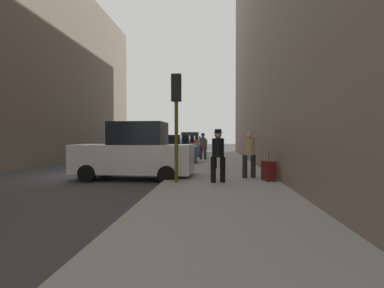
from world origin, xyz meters
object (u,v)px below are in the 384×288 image
object	(u,v)px
parked_red_hatchback	(184,145)
fire_hydrant	(189,159)
duffel_bag	(214,161)
traffic_light	(176,104)
pedestrian_in_red_jacket	(218,149)
pedestrian_with_beanie	(203,145)
pedestrian_with_fedora	(218,153)
rolling_suitcase	(269,171)
pedestrian_in_tan_coat	(249,152)
parked_blue_sedan	(163,151)
parked_gray_coupe	(176,147)
parked_white_van	(135,153)
parked_silver_sedan	(193,143)
parked_bronze_suv	(189,142)

from	to	relation	value
parked_red_hatchback	fire_hydrant	bearing A→B (deg)	-82.87
parked_red_hatchback	duffel_bag	bearing A→B (deg)	-76.23
traffic_light	pedestrian_in_red_jacket	xyz separation A→B (m)	(1.45, 4.70, -1.65)
traffic_light	pedestrian_in_red_jacket	size ratio (longest dim) A/B	2.11
pedestrian_with_beanie	duffel_bag	bearing A→B (deg)	-75.36
parked_red_hatchback	duffel_bag	distance (m)	12.96
pedestrian_with_fedora	rolling_suitcase	bearing A→B (deg)	16.79
pedestrian_in_tan_coat	pedestrian_in_red_jacket	xyz separation A→B (m)	(-1.10, 3.39, 0.00)
pedestrian_with_beanie	pedestrian_with_fedora	size ratio (longest dim) A/B	1.00
parked_blue_sedan	pedestrian_in_red_jacket	bearing A→B (deg)	-44.38
rolling_suitcase	duffel_bag	bearing A→B (deg)	105.75
pedestrian_in_tan_coat	parked_blue_sedan	bearing A→B (deg)	123.60
pedestrian_with_fedora	rolling_suitcase	world-z (taller)	pedestrian_with_fedora
parked_gray_coupe	rolling_suitcase	size ratio (longest dim) A/B	4.07
pedestrian_with_fedora	parked_gray_coupe	bearing A→B (deg)	102.97
pedestrian_with_fedora	parked_white_van	bearing A→B (deg)	155.07
traffic_light	pedestrian_in_tan_coat	size ratio (longest dim) A/B	2.11
traffic_light	duffel_bag	bearing A→B (deg)	80.65
parked_gray_coupe	pedestrian_in_tan_coat	xyz separation A→B (m)	(4.40, -12.86, 0.26)
parked_gray_coupe	rolling_suitcase	xyz separation A→B (m)	(5.00, -13.54, -0.36)
parked_red_hatchback	rolling_suitcase	size ratio (longest dim) A/B	4.06
pedestrian_with_fedora	parked_silver_sedan	bearing A→B (deg)	95.55
pedestrian_in_red_jacket	parked_gray_coupe	bearing A→B (deg)	109.25
parked_gray_coupe	parked_silver_sedan	xyz separation A→B (m)	(-0.00, 19.25, 0.00)
parked_red_hatchback	duffel_bag	xyz separation A→B (m)	(3.08, -12.57, -0.56)
parked_white_van	parked_blue_sedan	size ratio (longest dim) A/B	1.10
fire_hydrant	duffel_bag	bearing A→B (deg)	55.46
parked_blue_sedan	parked_red_hatchback	xyz separation A→B (m)	(0.00, 12.09, 0.00)
rolling_suitcase	parked_bronze_suv	bearing A→B (deg)	101.01
parked_bronze_suv	pedestrian_in_red_jacket	xyz separation A→B (m)	(3.31, -21.66, 0.07)
parked_bronze_suv	duffel_bag	distance (m)	19.17
parked_red_hatchback	pedestrian_with_beanie	size ratio (longest dim) A/B	2.38
parked_red_hatchback	pedestrian_in_tan_coat	distance (m)	19.23
parked_gray_coupe	fire_hydrant	xyz separation A→B (m)	(1.80, -8.57, -0.35)
parked_red_hatchback	parked_silver_sedan	xyz separation A→B (m)	(-0.00, 13.40, 0.00)
rolling_suitcase	parked_silver_sedan	bearing A→B (deg)	98.68
fire_hydrant	pedestrian_with_beanie	xyz separation A→B (m)	(0.52, 4.74, 0.64)
parked_white_van	parked_blue_sedan	xyz separation A→B (m)	(0.00, 6.33, -0.18)
parked_white_van	parked_gray_coupe	bearing A→B (deg)	90.00
pedestrian_in_red_jacket	rolling_suitcase	bearing A→B (deg)	-67.35
parked_red_hatchback	traffic_light	distance (m)	20.20
duffel_bag	pedestrian_in_tan_coat	bearing A→B (deg)	-77.85
parked_red_hatchback	pedestrian_with_fedora	bearing A→B (deg)	-80.76
parked_white_van	parked_bronze_suv	distance (m)	24.75
parked_blue_sedan	pedestrian_with_fedora	size ratio (longest dim) A/B	2.39
parked_bronze_suv	pedestrian_with_beanie	size ratio (longest dim) A/B	2.60
parked_gray_coupe	pedestrian_with_beanie	bearing A→B (deg)	-58.72
parked_white_van	pedestrian_with_fedora	xyz separation A→B (m)	(3.24, -1.51, 0.10)
parked_red_hatchback	rolling_suitcase	bearing A→B (deg)	-75.53
fire_hydrant	pedestrian_in_tan_coat	world-z (taller)	pedestrian_in_tan_coat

